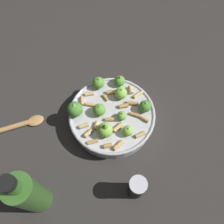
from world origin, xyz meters
TOP-DOWN VIEW (x-y plane):
  - ground_plane at (0.00, 0.00)m, footprint 2.40×2.40m
  - cooking_pan at (-0.00, -0.00)m, footprint 0.25×0.25m
  - pepper_shaker at (0.18, 0.12)m, footprint 0.04×0.04m
  - olive_oil_bottle at (0.28, -0.12)m, footprint 0.07×0.07m
  - wooden_spoon at (0.12, -0.29)m, footprint 0.16×0.20m

SIDE VIEW (x-z plane):
  - ground_plane at x=0.00m, z-range 0.00..0.00m
  - wooden_spoon at x=0.12m, z-range 0.00..0.02m
  - cooking_pan at x=0.00m, z-range -0.02..0.09m
  - pepper_shaker at x=0.18m, z-range 0.00..0.10m
  - olive_oil_bottle at x=0.28m, z-range -0.02..0.21m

